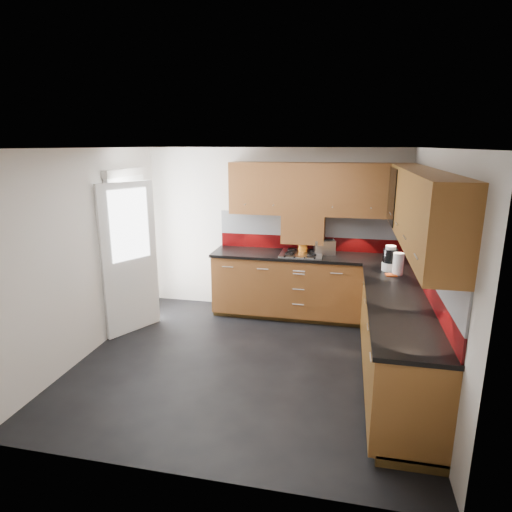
% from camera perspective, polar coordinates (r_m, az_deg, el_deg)
% --- Properties ---
extents(room, '(4.00, 3.80, 2.64)m').
position_cam_1_polar(room, '(4.56, -1.37, 2.80)').
color(room, black).
extents(base_cabinets, '(2.70, 3.20, 0.95)m').
position_cam_1_polar(base_cabinets, '(5.44, 11.59, -7.23)').
color(base_cabinets, '#5F3015').
rests_on(base_cabinets, room).
extents(countertop, '(2.72, 3.22, 0.04)m').
position_cam_1_polar(countertop, '(5.27, 11.71, -2.40)').
color(countertop, black).
rests_on(countertop, base_cabinets).
extents(backsplash, '(2.70, 3.20, 0.54)m').
position_cam_1_polar(backsplash, '(5.41, 14.25, 1.10)').
color(backsplash, maroon).
rests_on(backsplash, countertop).
extents(upper_cabinets, '(2.50, 3.20, 0.72)m').
position_cam_1_polar(upper_cabinets, '(5.16, 14.22, 7.56)').
color(upper_cabinets, '#5F3015').
rests_on(upper_cabinets, room).
extents(extractor_hood, '(0.60, 0.33, 0.40)m').
position_cam_1_polar(extractor_hood, '(6.11, 6.33, 3.65)').
color(extractor_hood, '#5F3015').
rests_on(extractor_hood, room).
extents(glass_cabinet, '(0.32, 0.80, 0.66)m').
position_cam_1_polar(glass_cabinet, '(5.48, 19.21, 7.86)').
color(glass_cabinet, black).
rests_on(glass_cabinet, room).
extents(back_door, '(0.42, 1.19, 2.04)m').
position_cam_1_polar(back_door, '(5.98, -16.45, 0.47)').
color(back_door, white).
rests_on(back_door, room).
extents(gas_hob, '(0.59, 0.52, 0.05)m').
position_cam_1_polar(gas_hob, '(6.02, 6.08, 0.32)').
color(gas_hob, silver).
rests_on(gas_hob, countertop).
extents(utensil_pot, '(0.13, 0.13, 0.47)m').
position_cam_1_polar(utensil_pot, '(6.12, 6.26, 1.39)').
color(utensil_pot, orange).
rests_on(utensil_pot, countertop).
extents(toaster, '(0.32, 0.24, 0.21)m').
position_cam_1_polar(toaster, '(6.09, 9.10, 1.20)').
color(toaster, silver).
rests_on(toaster, countertop).
extents(food_processor, '(0.19, 0.19, 0.31)m').
position_cam_1_polar(food_processor, '(5.45, 17.43, -0.41)').
color(food_processor, white).
rests_on(food_processor, countertop).
extents(paper_towel, '(0.13, 0.13, 0.26)m').
position_cam_1_polar(paper_towel, '(5.32, 18.43, -0.99)').
color(paper_towel, white).
rests_on(paper_towel, countertop).
extents(orange_cloth, '(0.14, 0.12, 0.01)m').
position_cam_1_polar(orange_cloth, '(5.29, 17.57, -2.41)').
color(orange_cloth, '#E05218').
rests_on(orange_cloth, countertop).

